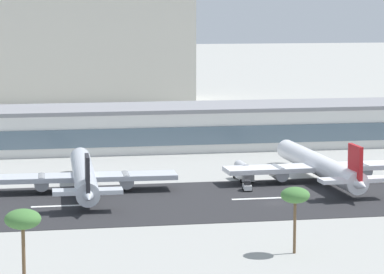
{
  "coord_description": "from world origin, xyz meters",
  "views": [
    {
      "loc": [
        -48.81,
        -178.0,
        38.73
      ],
      "look_at": [
        -10.64,
        30.93,
        9.0
      ],
      "focal_mm": 90.77,
      "sensor_mm": 36.0,
      "label": 1
    }
  ],
  "objects_px": {
    "terminal_building": "(170,127)",
    "airliner_red_tail_gate_2": "(322,166)",
    "palm_tree_0": "(23,220)",
    "distant_hotel_block": "(33,47)",
    "service_baggage_tug_1": "(247,186)",
    "airliner_black_tail_gate_1": "(84,176)",
    "palm_tree_1": "(295,196)",
    "service_fuel_truck_0": "(243,171)"
  },
  "relations": [
    {
      "from": "airliner_black_tail_gate_1",
      "to": "palm_tree_1",
      "type": "distance_m",
      "value": 61.46
    },
    {
      "from": "airliner_black_tail_gate_1",
      "to": "terminal_building",
      "type": "bearing_deg",
      "value": -23.12
    },
    {
      "from": "terminal_building",
      "to": "palm_tree_0",
      "type": "xyz_separation_m",
      "value": [
        -39.78,
        -124.16,
        4.07
      ]
    },
    {
      "from": "airliner_red_tail_gate_2",
      "to": "airliner_black_tail_gate_1",
      "type": "bearing_deg",
      "value": 90.7
    },
    {
      "from": "terminal_building",
      "to": "airliner_red_tail_gate_2",
      "type": "xyz_separation_m",
      "value": [
        24.23,
        -55.22,
        -2.18
      ]
    },
    {
      "from": "service_fuel_truck_0",
      "to": "service_baggage_tug_1",
      "type": "bearing_deg",
      "value": -11.6
    },
    {
      "from": "airliner_black_tail_gate_1",
      "to": "airliner_red_tail_gate_2",
      "type": "relative_size",
      "value": 0.98
    },
    {
      "from": "distant_hotel_block",
      "to": "airliner_black_tail_gate_1",
      "type": "relative_size",
      "value": 2.38
    },
    {
      "from": "distant_hotel_block",
      "to": "palm_tree_1",
      "type": "xyz_separation_m",
      "value": [
        35.07,
        -237.1,
        -12.33
      ]
    },
    {
      "from": "airliner_black_tail_gate_1",
      "to": "service_fuel_truck_0",
      "type": "distance_m",
      "value": 35.89
    },
    {
      "from": "service_baggage_tug_1",
      "to": "palm_tree_1",
      "type": "height_order",
      "value": "palm_tree_1"
    },
    {
      "from": "distant_hotel_block",
      "to": "palm_tree_1",
      "type": "distance_m",
      "value": 240.0
    },
    {
      "from": "service_baggage_tug_1",
      "to": "terminal_building",
      "type": "bearing_deg",
      "value": 12.31
    },
    {
      "from": "distant_hotel_block",
      "to": "airliner_red_tail_gate_2",
      "type": "distance_m",
      "value": 190.51
    },
    {
      "from": "palm_tree_0",
      "to": "service_fuel_truck_0",
      "type": "bearing_deg",
      "value": 57.07
    },
    {
      "from": "terminal_building",
      "to": "palm_tree_0",
      "type": "height_order",
      "value": "terminal_building"
    },
    {
      "from": "terminal_building",
      "to": "palm_tree_0",
      "type": "relative_size",
      "value": 14.95
    },
    {
      "from": "distant_hotel_block",
      "to": "airliner_red_tail_gate_2",
      "type": "height_order",
      "value": "distant_hotel_block"
    },
    {
      "from": "airliner_red_tail_gate_2",
      "to": "service_fuel_truck_0",
      "type": "xyz_separation_m",
      "value": [
        -16.12,
        5.0,
        -1.45
      ]
    },
    {
      "from": "distant_hotel_block",
      "to": "airliner_red_tail_gate_2",
      "type": "bearing_deg",
      "value": -72.31
    },
    {
      "from": "terminal_building",
      "to": "palm_tree_1",
      "type": "bearing_deg",
      "value": -89.14
    },
    {
      "from": "airliner_black_tail_gate_1",
      "to": "service_baggage_tug_1",
      "type": "bearing_deg",
      "value": -95.02
    },
    {
      "from": "terminal_building",
      "to": "service_baggage_tug_1",
      "type": "distance_m",
      "value": 62.13
    },
    {
      "from": "distant_hotel_block",
      "to": "palm_tree_0",
      "type": "distance_m",
      "value": 249.99
    },
    {
      "from": "distant_hotel_block",
      "to": "service_baggage_tug_1",
      "type": "distance_m",
      "value": 192.34
    },
    {
      "from": "terminal_building",
      "to": "airliner_black_tail_gate_1",
      "type": "relative_size",
      "value": 3.29
    },
    {
      "from": "airliner_black_tail_gate_1",
      "to": "airliner_red_tail_gate_2",
      "type": "xyz_separation_m",
      "value": [
        51.23,
        2.32,
        0.07
      ]
    },
    {
      "from": "airliner_red_tail_gate_2",
      "to": "service_baggage_tug_1",
      "type": "distance_m",
      "value": 19.29
    },
    {
      "from": "palm_tree_0",
      "to": "service_baggage_tug_1",
      "type": "bearing_deg",
      "value": 53.66
    },
    {
      "from": "distant_hotel_block",
      "to": "palm_tree_0",
      "type": "xyz_separation_m",
      "value": [
        -6.38,
        -249.63,
        -11.62
      ]
    },
    {
      "from": "service_baggage_tug_1",
      "to": "palm_tree_1",
      "type": "bearing_deg",
      "value": -178.63
    },
    {
      "from": "service_fuel_truck_0",
      "to": "airliner_black_tail_gate_1",
      "type": "bearing_deg",
      "value": -80.36
    },
    {
      "from": "service_fuel_truck_0",
      "to": "distant_hotel_block",
      "type": "bearing_deg",
      "value": -168.85
    },
    {
      "from": "terminal_building",
      "to": "distant_hotel_block",
      "type": "relative_size",
      "value": 1.38
    },
    {
      "from": "terminal_building",
      "to": "palm_tree_1",
      "type": "relative_size",
      "value": 16.13
    },
    {
      "from": "distant_hotel_block",
      "to": "service_fuel_truck_0",
      "type": "xyz_separation_m",
      "value": [
        41.52,
        -175.7,
        -19.32
      ]
    },
    {
      "from": "palm_tree_1",
      "to": "service_baggage_tug_1",
      "type": "bearing_deg",
      "value": 84.81
    },
    {
      "from": "airliner_black_tail_gate_1",
      "to": "service_baggage_tug_1",
      "type": "relative_size",
      "value": 15.22
    },
    {
      "from": "terminal_building",
      "to": "service_baggage_tug_1",
      "type": "bearing_deg",
      "value": -84.25
    },
    {
      "from": "palm_tree_1",
      "to": "airliner_red_tail_gate_2",
      "type": "bearing_deg",
      "value": 68.19
    },
    {
      "from": "airliner_black_tail_gate_1",
      "to": "airliner_red_tail_gate_2",
      "type": "bearing_deg",
      "value": -85.39
    },
    {
      "from": "airliner_black_tail_gate_1",
      "to": "palm_tree_0",
      "type": "height_order",
      "value": "palm_tree_0"
    }
  ]
}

